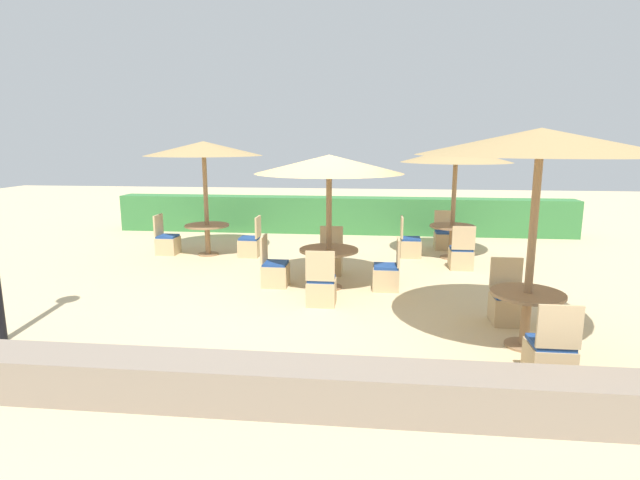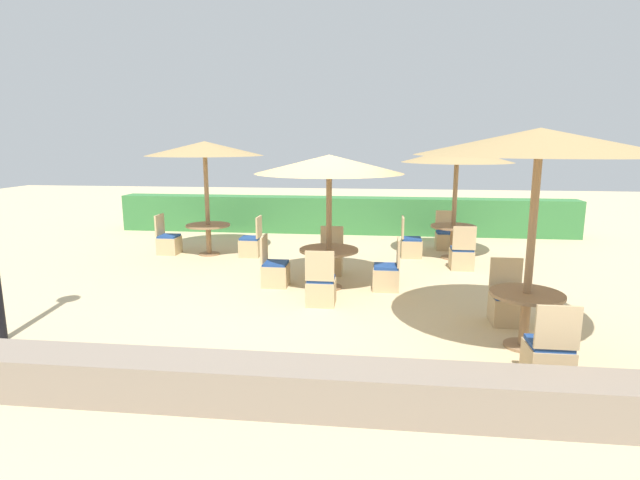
{
  "view_description": "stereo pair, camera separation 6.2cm",
  "coord_description": "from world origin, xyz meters",
  "px_view_note": "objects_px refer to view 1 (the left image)",
  "views": [
    {
      "loc": [
        0.93,
        -7.95,
        2.61
      ],
      "look_at": [
        0.0,
        0.6,
        0.9
      ],
      "focal_mm": 28.0,
      "sensor_mm": 36.0,
      "label": 1
    },
    {
      "loc": [
        0.99,
        -7.95,
        2.61
      ],
      "look_at": [
        0.0,
        0.6,
        0.9
      ],
      "focal_mm": 28.0,
      "sensor_mm": 36.0,
      "label": 2
    }
  ],
  "objects_px": {
    "parasol_back_left": "(204,149)",
    "patio_chair_center_north": "(331,261)",
    "round_table_front_right": "(527,306)",
    "patio_chair_back_left_east": "(250,245)",
    "round_table_back_left": "(207,231)",
    "patio_chair_center_west": "(275,272)",
    "parasol_back_right": "(456,155)",
    "patio_chair_back_right_north": "(444,238)",
    "parasol_front_right": "(540,142)",
    "round_table_center": "(329,257)",
    "parasol_center": "(329,165)",
    "patio_chair_center_east": "(387,275)",
    "patio_chair_front_right_south": "(550,357)",
    "round_table_back_right": "(452,233)",
    "patio_chair_center_south": "(321,289)",
    "patio_chair_back_right_west": "(410,246)",
    "patio_chair_back_left_west": "(167,243)",
    "patio_chair_front_right_north": "(507,305)",
    "patio_chair_back_right_south": "(461,256)"
  },
  "relations": [
    {
      "from": "patio_chair_back_right_north",
      "to": "patio_chair_back_left_west",
      "type": "distance_m",
      "value": 6.66
    },
    {
      "from": "round_table_front_right",
      "to": "patio_chair_back_left_east",
      "type": "bearing_deg",
      "value": 135.69
    },
    {
      "from": "patio_chair_center_south",
      "to": "parasol_front_right",
      "type": "bearing_deg",
      "value": -26.66
    },
    {
      "from": "round_table_back_right",
      "to": "patio_chair_back_left_west",
      "type": "xyz_separation_m",
      "value": [
        -6.57,
        -0.3,
        -0.31
      ]
    },
    {
      "from": "patio_chair_front_right_south",
      "to": "patio_chair_center_south",
      "type": "bearing_deg",
      "value": 140.22
    },
    {
      "from": "patio_chair_front_right_south",
      "to": "round_table_center",
      "type": "relative_size",
      "value": 0.88
    },
    {
      "from": "round_table_back_right",
      "to": "patio_chair_back_left_east",
      "type": "bearing_deg",
      "value": -175.88
    },
    {
      "from": "parasol_back_right",
      "to": "round_table_center",
      "type": "bearing_deg",
      "value": -133.89
    },
    {
      "from": "patio_chair_center_south",
      "to": "patio_chair_center_east",
      "type": "bearing_deg",
      "value": 41.89
    },
    {
      "from": "patio_chair_front_right_north",
      "to": "patio_chair_back_right_south",
      "type": "relative_size",
      "value": 1.0
    },
    {
      "from": "patio_chair_back_right_west",
      "to": "parasol_center",
      "type": "distance_m",
      "value": 3.68
    },
    {
      "from": "patio_chair_back_right_north",
      "to": "patio_chair_center_west",
      "type": "distance_m",
      "value": 5.03
    },
    {
      "from": "round_table_back_right",
      "to": "round_table_center",
      "type": "height_order",
      "value": "round_table_back_right"
    },
    {
      "from": "parasol_back_left",
      "to": "patio_chair_back_left_west",
      "type": "relative_size",
      "value": 2.84
    },
    {
      "from": "patio_chair_back_right_west",
      "to": "patio_chair_back_left_west",
      "type": "xyz_separation_m",
      "value": [
        -5.64,
        -0.32,
        0.0
      ]
    },
    {
      "from": "patio_chair_back_left_east",
      "to": "parasol_front_right",
      "type": "bearing_deg",
      "value": -134.31
    },
    {
      "from": "patio_chair_back_left_east",
      "to": "round_table_center",
      "type": "bearing_deg",
      "value": -138.9
    },
    {
      "from": "round_table_center",
      "to": "round_table_back_left",
      "type": "bearing_deg",
      "value": 142.08
    },
    {
      "from": "patio_chair_back_left_west",
      "to": "patio_chair_center_north",
      "type": "distance_m",
      "value": 4.19
    },
    {
      "from": "patio_chair_back_right_north",
      "to": "patio_chair_center_west",
      "type": "xyz_separation_m",
      "value": [
        -3.51,
        -3.6,
        0.0
      ]
    },
    {
      "from": "parasol_back_right",
      "to": "patio_chair_center_north",
      "type": "xyz_separation_m",
      "value": [
        -2.6,
        -1.65,
        -2.04
      ]
    },
    {
      "from": "patio_chair_back_right_west",
      "to": "patio_chair_back_left_west",
      "type": "bearing_deg",
      "value": -86.8
    },
    {
      "from": "patio_chair_back_left_east",
      "to": "parasol_center",
      "type": "xyz_separation_m",
      "value": [
        2.02,
        -2.32,
        1.95
      ]
    },
    {
      "from": "patio_chair_center_west",
      "to": "parasol_back_right",
      "type": "bearing_deg",
      "value": 126.5
    },
    {
      "from": "patio_chair_center_west",
      "to": "patio_chair_center_east",
      "type": "height_order",
      "value": "same"
    },
    {
      "from": "patio_chair_center_south",
      "to": "patio_chair_back_right_north",
      "type": "bearing_deg",
      "value": 60.83
    },
    {
      "from": "patio_chair_front_right_north",
      "to": "patio_chair_front_right_south",
      "type": "bearing_deg",
      "value": 90.1
    },
    {
      "from": "patio_chair_back_right_north",
      "to": "parasol_center",
      "type": "xyz_separation_m",
      "value": [
        -2.52,
        -3.63,
        1.95
      ]
    },
    {
      "from": "round_table_center",
      "to": "patio_chair_back_right_west",
      "type": "bearing_deg",
      "value": 58.69
    },
    {
      "from": "parasol_front_right",
      "to": "patio_chair_center_north",
      "type": "relative_size",
      "value": 3.2
    },
    {
      "from": "patio_chair_front_right_south",
      "to": "patio_chair_center_east",
      "type": "distance_m",
      "value": 3.7
    },
    {
      "from": "round_table_front_right",
      "to": "round_table_back_left",
      "type": "distance_m",
      "value": 7.47
    },
    {
      "from": "parasol_center",
      "to": "patio_chair_center_north",
      "type": "height_order",
      "value": "parasol_center"
    },
    {
      "from": "parasol_back_right",
      "to": "patio_chair_back_right_north",
      "type": "xyz_separation_m",
      "value": [
        -0.03,
        0.98,
        -2.04
      ]
    },
    {
      "from": "round_table_back_right",
      "to": "parasol_center",
      "type": "xyz_separation_m",
      "value": [
        -2.55,
        -2.65,
        1.63
      ]
    },
    {
      "from": "round_table_back_right",
      "to": "patio_chair_center_south",
      "type": "relative_size",
      "value": 1.08
    },
    {
      "from": "round_table_front_right",
      "to": "patio_chair_back_right_west",
      "type": "height_order",
      "value": "patio_chair_back_right_west"
    },
    {
      "from": "parasol_back_left",
      "to": "patio_chair_center_north",
      "type": "bearing_deg",
      "value": -24.6
    },
    {
      "from": "patio_chair_center_west",
      "to": "patio_chair_center_north",
      "type": "distance_m",
      "value": 1.36
    },
    {
      "from": "patio_chair_front_right_south",
      "to": "round_table_back_right",
      "type": "height_order",
      "value": "patio_chair_front_right_south"
    },
    {
      "from": "patio_chair_front_right_north",
      "to": "patio_chair_front_right_south",
      "type": "height_order",
      "value": "same"
    },
    {
      "from": "parasol_back_right",
      "to": "round_table_back_left",
      "type": "xyz_separation_m",
      "value": [
        -5.6,
        -0.27,
        -1.75
      ]
    },
    {
      "from": "round_table_front_right",
      "to": "round_table_back_left",
      "type": "xyz_separation_m",
      "value": [
        -5.8,
        4.71,
        0.01
      ]
    },
    {
      "from": "patio_chair_back_right_north",
      "to": "patio_chair_center_south",
      "type": "height_order",
      "value": "same"
    },
    {
      "from": "parasol_front_right",
      "to": "patio_chair_center_west",
      "type": "xyz_separation_m",
      "value": [
        -3.74,
        2.36,
        -2.33
      ]
    },
    {
      "from": "patio_chair_center_east",
      "to": "patio_chair_center_west",
      "type": "bearing_deg",
      "value": 89.77
    },
    {
      "from": "round_table_back_right",
      "to": "round_table_center",
      "type": "xyz_separation_m",
      "value": [
        -2.55,
        -2.65,
        -0.01
      ]
    },
    {
      "from": "parasol_back_right",
      "to": "patio_chair_center_east",
      "type": "xyz_separation_m",
      "value": [
        -1.51,
        -2.63,
        -2.04
      ]
    },
    {
      "from": "round_table_front_right",
      "to": "round_table_center",
      "type": "distance_m",
      "value": 3.61
    },
    {
      "from": "patio_chair_back_right_west",
      "to": "patio_chair_center_north",
      "type": "xyz_separation_m",
      "value": [
        -1.67,
        -1.66,
        0.0
      ]
    }
  ]
}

